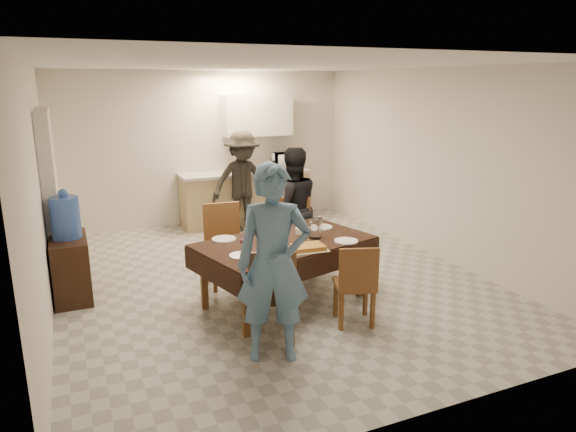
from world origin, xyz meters
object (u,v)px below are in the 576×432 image
at_px(water_jug, 65,218).
at_px(person_far, 292,208).
at_px(dining_table, 285,243).
at_px(savoury_tart, 308,247).
at_px(console, 71,268).
at_px(wine_bottle, 279,227).
at_px(microwave, 287,161).
at_px(water_pitcher, 315,229).
at_px(person_near, 274,264).
at_px(person_kitchen, 243,182).

relative_size(water_jug, person_far, 0.29).
bearing_deg(dining_table, savoury_tart, -90.33).
relative_size(console, wine_bottle, 2.64).
bearing_deg(microwave, console, 32.21).
height_order(water_pitcher, person_near, person_near).
bearing_deg(person_kitchen, water_pitcher, -93.11).
distance_m(microwave, person_kitchen, 1.11).
xyz_separation_m(microwave, person_far, (-0.96, -2.35, -0.25)).
height_order(console, person_kitchen, person_kitchen).
xyz_separation_m(wine_bottle, person_kitchen, (0.56, 2.90, -0.05)).
bearing_deg(microwave, savoury_tart, 69.62).
xyz_separation_m(microwave, person_near, (-2.06, -4.45, -0.16)).
height_order(dining_table, console, dining_table).
distance_m(console, person_near, 2.73).
distance_m(water_jug, person_near, 2.68).
bearing_deg(savoury_tart, dining_table, 104.74).
distance_m(dining_table, person_kitchen, 3.00).
bearing_deg(person_near, person_far, 82.80).
bearing_deg(person_far, microwave, -108.53).
bearing_deg(person_far, water_jug, 2.96).
bearing_deg(wine_bottle, microwave, 65.11).
bearing_deg(person_kitchen, water_jug, -145.20).
bearing_deg(microwave, person_far, 67.89).
bearing_deg(dining_table, water_pitcher, -23.20).
distance_m(console, savoury_tart, 2.74).
bearing_deg(water_jug, dining_table, -26.33).
height_order(water_jug, water_pitcher, water_jug).
height_order(savoury_tart, person_far, person_far).
xyz_separation_m(wine_bottle, water_pitcher, (0.40, -0.10, -0.04)).
bearing_deg(console, water_jug, 90.00).
relative_size(dining_table, person_far, 1.30).
relative_size(savoury_tart, person_near, 0.22).
height_order(dining_table, savoury_tart, savoury_tart).
relative_size(savoury_tart, person_kitchen, 0.24).
xyz_separation_m(person_near, person_far, (1.10, 2.10, -0.08)).
height_order(savoury_tart, person_near, person_near).
xyz_separation_m(dining_table, wine_bottle, (-0.05, 0.05, 0.18)).
bearing_deg(savoury_tart, person_far, 72.53).
xyz_separation_m(dining_table, person_near, (-0.55, -1.05, 0.19)).
bearing_deg(water_jug, person_kitchen, 34.80).
bearing_deg(microwave, person_kitchen, 24.39).
distance_m(savoury_tart, person_kitchen, 3.36).
relative_size(microwave, person_kitchen, 0.30).
distance_m(console, water_pitcher, 2.81).
xyz_separation_m(water_pitcher, savoury_tart, (-0.25, -0.33, -0.08)).
bearing_deg(water_jug, savoury_tart, -32.61).
xyz_separation_m(wine_bottle, person_far, (0.60, 1.00, -0.07)).
relative_size(dining_table, water_jug, 4.43).
height_order(person_near, person_far, person_near).
relative_size(dining_table, water_pitcher, 10.04).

